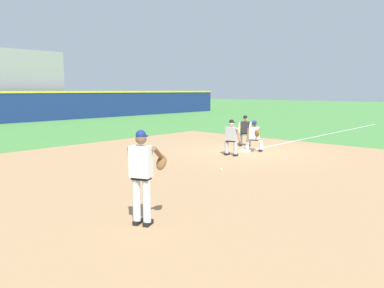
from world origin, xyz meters
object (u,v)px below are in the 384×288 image
first_base_bag (245,151)px  baserunner (231,136)px  baseball (221,169)px  first_baseman (254,134)px  pitcher (143,172)px  umpire (245,129)px

first_base_bag → baserunner: bearing=-172.7°
baseball → first_baseman: size_ratio=0.06×
pitcher → baserunner: pitcher is taller
pitcher → first_baseman: (8.99, 3.32, -0.33)m
pitcher → baseball: bearing=21.6°
baseball → first_base_bag: bearing=23.4°
first_baseman → pitcher: bearing=-159.7°
first_baseman → umpire: umpire is taller
first_baseman → baserunner: (-1.53, 0.09, 0.06)m
pitcher → umpire: size_ratio=1.27×
baserunner → first_baseman: bearing=-3.4°
baseball → first_baseman: (4.01, 1.35, 0.69)m
baseball → umpire: bearing=26.6°
first_baseman → first_base_bag: bearing=144.1°
baseball → pitcher: pitcher is taller
first_base_bag → umpire: 1.77m
baserunner → first_base_bag: bearing=7.3°
first_base_bag → pitcher: (-8.65, -3.56, 1.01)m
pitcher → first_baseman: bearing=20.3°
baseball → first_baseman: bearing=18.6°
baserunner → pitcher: bearing=-155.4°
baseball → umpire: umpire is taller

